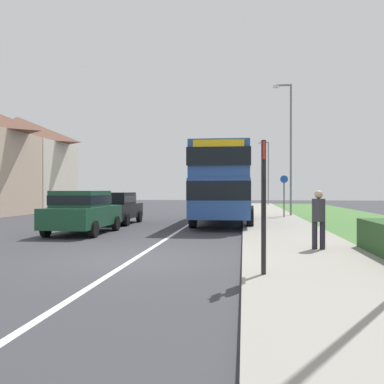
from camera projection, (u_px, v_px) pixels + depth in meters
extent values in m
plane|color=#38383D|center=(133.00, 260.00, 10.16)|extent=(120.00, 120.00, 0.00)
cube|color=silver|center=(182.00, 229.00, 18.10)|extent=(0.14, 60.00, 0.01)
cube|color=gray|center=(286.00, 234.00, 15.60)|extent=(3.20, 68.00, 0.12)
cube|color=#284C93|center=(224.00, 197.00, 21.14)|extent=(2.50, 9.53, 1.65)
cube|color=#284C93|center=(224.00, 165.00, 21.14)|extent=(2.45, 9.34, 1.55)
cube|color=black|center=(224.00, 190.00, 21.14)|extent=(2.53, 9.58, 0.76)
cube|color=black|center=(224.00, 164.00, 21.14)|extent=(2.53, 9.58, 0.72)
cube|color=gold|center=(218.00, 145.00, 16.45)|extent=(2.00, 0.08, 0.44)
cylinder|color=black|center=(205.00, 210.00, 24.23)|extent=(0.30, 1.00, 1.00)
cylinder|color=black|center=(249.00, 211.00, 23.93)|extent=(0.30, 1.00, 1.00)
cylinder|color=black|center=(193.00, 217.00, 18.70)|extent=(0.30, 1.00, 1.00)
cylinder|color=black|center=(250.00, 217.00, 18.39)|extent=(0.30, 1.00, 1.00)
cube|color=#19472D|center=(83.00, 216.00, 16.23)|extent=(1.82, 4.18, 0.74)
cube|color=#19472D|center=(81.00, 199.00, 16.02)|extent=(1.60, 2.30, 0.61)
cube|color=black|center=(81.00, 200.00, 16.02)|extent=(1.63, 2.32, 0.34)
cylinder|color=black|center=(75.00, 223.00, 17.63)|extent=(0.20, 0.60, 0.60)
cylinder|color=black|center=(116.00, 223.00, 17.41)|extent=(0.20, 0.60, 0.60)
cylinder|color=black|center=(46.00, 229.00, 15.05)|extent=(0.20, 0.60, 0.60)
cylinder|color=black|center=(94.00, 229.00, 14.84)|extent=(0.20, 0.60, 0.60)
cube|color=black|center=(116.00, 211.00, 20.89)|extent=(1.82, 3.93, 0.69)
cube|color=black|center=(114.00, 198.00, 20.69)|extent=(1.61, 2.16, 0.56)
cube|color=black|center=(114.00, 199.00, 20.69)|extent=(1.64, 2.18, 0.32)
cylinder|color=black|center=(106.00, 216.00, 22.21)|extent=(0.20, 0.60, 0.60)
cylinder|color=black|center=(139.00, 216.00, 21.99)|extent=(0.20, 0.60, 0.60)
cylinder|color=black|center=(89.00, 219.00, 19.79)|extent=(0.20, 0.60, 0.60)
cylinder|color=black|center=(126.00, 220.00, 19.58)|extent=(0.20, 0.60, 0.60)
cylinder|color=#23232D|center=(315.00, 238.00, 11.12)|extent=(0.14, 0.14, 0.85)
cylinder|color=#23232D|center=(322.00, 238.00, 11.10)|extent=(0.14, 0.14, 0.85)
cylinder|color=#333338|center=(319.00, 210.00, 11.10)|extent=(0.34, 0.34, 0.60)
sphere|color=tan|center=(319.00, 194.00, 11.10)|extent=(0.22, 0.22, 0.22)
cylinder|color=black|center=(264.00, 210.00, 7.81)|extent=(0.09, 0.09, 2.60)
cube|color=red|center=(264.00, 151.00, 7.80)|extent=(0.04, 0.44, 0.32)
cube|color=black|center=(264.00, 197.00, 7.83)|extent=(0.06, 0.52, 0.68)
cylinder|color=slate|center=(284.00, 201.00, 24.35)|extent=(0.08, 0.08, 2.10)
cylinder|color=blue|center=(284.00, 179.00, 24.35)|extent=(0.44, 0.03, 0.44)
cylinder|color=slate|center=(291.00, 151.00, 25.97)|extent=(0.12, 0.12, 8.18)
cube|color=slate|center=(283.00, 85.00, 26.01)|extent=(0.90, 0.10, 0.10)
cube|color=silver|center=(276.00, 87.00, 26.06)|extent=(0.36, 0.20, 0.14)
cylinder|color=slate|center=(268.00, 174.00, 45.44)|extent=(0.12, 0.12, 6.85)
cube|color=slate|center=(264.00, 142.00, 45.48)|extent=(0.90, 0.10, 0.10)
cube|color=silver|center=(260.00, 143.00, 45.53)|extent=(0.36, 0.20, 0.14)
cube|color=beige|center=(17.00, 177.00, 34.83)|extent=(7.76, 6.60, 5.54)
pyramid|color=brown|center=(17.00, 130.00, 34.82)|extent=(7.76, 6.60, 2.18)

